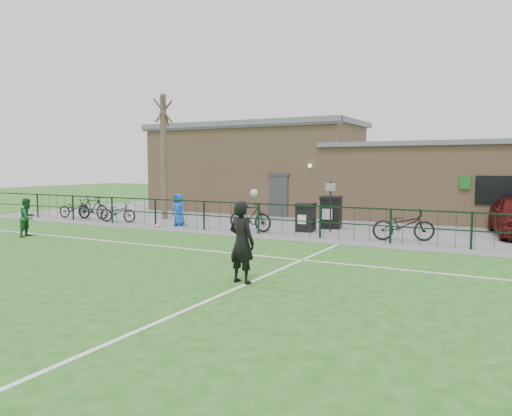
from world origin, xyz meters
The scene contains 20 objects.
ground centered at (0.00, 0.00, 0.00)m, with size 90.00×90.00×0.00m, color #235A1A.
paving_strip centered at (0.00, 13.50, 0.01)m, with size 34.00×13.00×0.02m, color slate.
pitch_line_touch centered at (0.00, 7.80, 0.00)m, with size 28.00×0.10×0.01m, color white.
pitch_line_mid centered at (0.00, 4.00, 0.00)m, with size 28.00×0.10×0.01m, color white.
pitch_line_perp centered at (2.00, 0.00, 0.00)m, with size 0.10×16.00×0.01m, color white.
perimeter_fence centered at (0.00, 8.00, 0.60)m, with size 28.00×0.10×1.20m, color black.
bare_tree centered at (-8.00, 10.50, 3.00)m, with size 0.30×0.30×6.00m, color #4E3D2F.
wheelie_bin_left centered at (-0.18, 9.51, 0.53)m, with size 0.67×0.76×1.02m, color black.
wheelie_bin_right centered at (0.35, 10.97, 0.64)m, with size 0.82×0.93×1.24m, color black.
sign_post centered at (0.71, 9.88, 1.02)m, with size 0.06×0.06×2.00m, color black.
bicycle_a centered at (-12.17, 8.69, 0.49)m, with size 0.63×1.80×0.95m, color black.
bicycle_b centered at (-10.90, 8.67, 0.59)m, with size 0.53×1.88×1.13m, color black.
bicycle_c centered at (-9.01, 8.37, 0.49)m, with size 0.62×1.77×0.93m, color black.
bicycle_d centered at (-2.11, 8.44, 0.61)m, with size 0.56×1.97×1.18m, color black.
bicycle_e centered at (3.75, 8.84, 0.57)m, with size 0.73×2.10×1.10m, color black.
spectator_child centered at (-5.70, 8.58, 0.72)m, with size 0.68×0.44×1.40m, color blue.
goalkeeper_kick centered at (1.82, 0.93, 0.94)m, with size 1.80×3.42×1.95m.
outfield_player centered at (-8.72, 3.42, 0.71)m, with size 0.69×0.54×1.42m, color #175224.
ball_ground centered at (-6.06, 7.60, 0.10)m, with size 0.20×0.20×0.20m, color silver.
clubhouse centered at (-0.88, 16.50, 2.22)m, with size 24.25×5.40×4.96m.
Camera 1 is at (7.35, -8.71, 2.66)m, focal length 35.00 mm.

